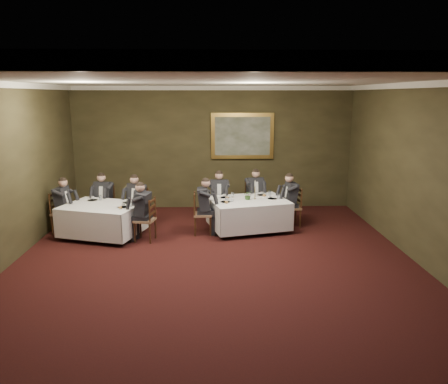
{
  "coord_description": "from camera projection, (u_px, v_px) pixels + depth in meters",
  "views": [
    {
      "loc": [
        -0.07,
        -7.57,
        3.25
      ],
      "look_at": [
        0.22,
        1.85,
        1.15
      ],
      "focal_mm": 35.0,
      "sensor_mm": 36.0,
      "label": 1
    }
  ],
  "objects": [
    {
      "name": "chair_main_backright",
      "position": [
        254.0,
        208.0,
        11.71
      ],
      "size": [
        0.52,
        0.51,
        1.0
      ],
      "rotation": [
        0.0,
        0.0,
        3.36
      ],
      "color": "brown",
      "rests_on": "ground"
    },
    {
      "name": "chair_sec_endleft",
      "position": [
        62.0,
        221.0,
        10.48
      ],
      "size": [
        0.48,
        0.5,
        1.0
      ],
      "rotation": [
        0.0,
        0.0,
        -1.72
      ],
      "color": "brown",
      "rests_on": "ground"
    },
    {
      "name": "diner_sec_endright",
      "position": [
        145.0,
        219.0,
        9.86
      ],
      "size": [
        0.55,
        0.49,
        1.35
      ],
      "rotation": [
        0.0,
        0.0,
        1.36
      ],
      "color": "black",
      "rests_on": "chair_sec_endright"
    },
    {
      "name": "chair_main_endleft",
      "position": [
        202.0,
        222.0,
        10.39
      ],
      "size": [
        0.42,
        0.44,
        1.0
      ],
      "rotation": [
        0.0,
        0.0,
        -1.56
      ],
      "color": "brown",
      "rests_on": "ground"
    },
    {
      "name": "chair_main_endright",
      "position": [
        292.0,
        215.0,
        11.01
      ],
      "size": [
        0.47,
        0.48,
        1.0
      ],
      "rotation": [
        0.0,
        0.0,
        1.68
      ],
      "color": "brown",
      "rests_on": "ground"
    },
    {
      "name": "back_wall",
      "position": [
        213.0,
        148.0,
        12.59
      ],
      "size": [
        8.0,
        0.1,
        3.5
      ],
      "primitive_type": "cube",
      "color": "#2F2A17",
      "rests_on": "ground"
    },
    {
      "name": "chair_sec_backleft",
      "position": [
        105.0,
        214.0,
        11.15
      ],
      "size": [
        0.52,
        0.51,
        1.0
      ],
      "rotation": [
        0.0,
        0.0,
        2.92
      ],
      "color": "brown",
      "rests_on": "ground"
    },
    {
      "name": "table_main",
      "position": [
        248.0,
        212.0,
        10.66
      ],
      "size": [
        2.11,
        1.79,
        0.67
      ],
      "rotation": [
        0.0,
        0.0,
        0.25
      ],
      "color": "black",
      "rests_on": "ground"
    },
    {
      "name": "diner_sec_backleft",
      "position": [
        104.0,
        205.0,
        11.09
      ],
      "size": [
        0.5,
        0.56,
        1.35
      ],
      "rotation": [
        0.0,
        0.0,
        2.92
      ],
      "color": "black",
      "rests_on": "chair_sec_backleft"
    },
    {
      "name": "ground",
      "position": [
        215.0,
        274.0,
        8.09
      ],
      "size": [
        10.0,
        10.0,
        0.0
      ],
      "primitive_type": "plane",
      "color": "black",
      "rests_on": "ground"
    },
    {
      "name": "chair_sec_backright",
      "position": [
        138.0,
        216.0,
        10.9
      ],
      "size": [
        0.59,
        0.58,
        1.0
      ],
      "rotation": [
        0.0,
        0.0,
        2.64
      ],
      "color": "brown",
      "rests_on": "ground"
    },
    {
      "name": "place_setting_table_second",
      "position": [
        95.0,
        199.0,
        10.57
      ],
      "size": [
        0.33,
        0.31,
        0.14
      ],
      "color": "white",
      "rests_on": "table_second"
    },
    {
      "name": "table_second",
      "position": [
        102.0,
        218.0,
        10.16
      ],
      "size": [
        2.04,
        1.77,
        0.67
      ],
      "rotation": [
        0.0,
        0.0,
        -0.31
      ],
      "color": "black",
      "rests_on": "ground"
    },
    {
      "name": "crown_molding",
      "position": [
        214.0,
        83.0,
        7.35
      ],
      "size": [
        8.0,
        10.0,
        0.12
      ],
      "color": "white",
      "rests_on": "back_wall"
    },
    {
      "name": "ceiling",
      "position": [
        214.0,
        80.0,
        7.33
      ],
      "size": [
        8.0,
        10.0,
        0.1
      ],
      "primitive_type": "cube",
      "color": "silver",
      "rests_on": "back_wall"
    },
    {
      "name": "painting",
      "position": [
        242.0,
        136.0,
        12.48
      ],
      "size": [
        1.8,
        0.09,
        1.31
      ],
      "color": "tan",
      "rests_on": "back_wall"
    },
    {
      "name": "diner_sec_endleft",
      "position": [
        62.0,
        212.0,
        10.43
      ],
      "size": [
        0.53,
        0.47,
        1.35
      ],
      "rotation": [
        0.0,
        0.0,
        -1.72
      ],
      "color": "black",
      "rests_on": "chair_sec_endleft"
    },
    {
      "name": "diner_main_endright",
      "position": [
        291.0,
        206.0,
        10.96
      ],
      "size": [
        0.52,
        0.45,
        1.35
      ],
      "rotation": [
        0.0,
        0.0,
        1.68
      ],
      "color": "black",
      "rests_on": "chair_main_endright"
    },
    {
      "name": "diner_main_endleft",
      "position": [
        203.0,
        213.0,
        10.34
      ],
      "size": [
        0.48,
        0.42,
        1.35
      ],
      "rotation": [
        0.0,
        0.0,
        -1.56
      ],
      "color": "black",
      "rests_on": "chair_main_endleft"
    },
    {
      "name": "centerpiece",
      "position": [
        248.0,
        195.0,
        10.58
      ],
      "size": [
        0.22,
        0.2,
        0.24
      ],
      "primitive_type": "imported",
      "rotation": [
        0.0,
        0.0,
        -0.03
      ],
      "color": "#2D5926",
      "rests_on": "table_main"
    },
    {
      "name": "right_wall",
      "position": [
        437.0,
        180.0,
        7.83
      ],
      "size": [
        0.1,
        10.0,
        3.5
      ],
      "primitive_type": "cube",
      "color": "#2F2A17",
      "rests_on": "ground"
    },
    {
      "name": "chair_sec_endright",
      "position": [
        146.0,
        229.0,
        9.91
      ],
      "size": [
        0.5,
        0.52,
        1.0
      ],
      "rotation": [
        0.0,
        0.0,
        1.36
      ],
      "color": "brown",
      "rests_on": "ground"
    },
    {
      "name": "diner_main_backright",
      "position": [
        254.0,
        200.0,
        11.65
      ],
      "size": [
        0.49,
        0.56,
        1.35
      ],
      "rotation": [
        0.0,
        0.0,
        3.36
      ],
      "color": "black",
      "rests_on": "chair_main_backright"
    },
    {
      "name": "front_wall",
      "position": [
        222.0,
        331.0,
        2.84
      ],
      "size": [
        8.0,
        0.1,
        3.5
      ],
      "primitive_type": "cube",
      "color": "#2F2A17",
      "rests_on": "ground"
    },
    {
      "name": "diner_sec_backright",
      "position": [
        138.0,
        208.0,
        10.84
      ],
      "size": [
        0.58,
        0.61,
        1.35
      ],
      "rotation": [
        0.0,
        0.0,
        2.64
      ],
      "color": "black",
      "rests_on": "chair_sec_backright"
    },
    {
      "name": "candlestick",
      "position": [
        255.0,
        192.0,
        10.63
      ],
      "size": [
        0.07,
        0.07,
        0.47
      ],
      "color": "#AF9135",
      "rests_on": "table_main"
    },
    {
      "name": "chair_main_backleft",
      "position": [
        219.0,
        211.0,
        11.45
      ],
      "size": [
        0.45,
        0.43,
        1.0
      ],
      "rotation": [
        0.0,
        0.0,
        3.17
      ],
      "color": "brown",
      "rests_on": "ground"
    },
    {
      "name": "diner_main_backleft",
      "position": [
        219.0,
        202.0,
        11.39
      ],
      "size": [
        0.43,
        0.49,
        1.35
      ],
      "rotation": [
        0.0,
        0.0,
        3.17
      ],
      "color": "black",
      "rests_on": "chair_main_backleft"
    },
    {
      "name": "place_setting_table_main",
      "position": [
        227.0,
        196.0,
        10.84
      ],
      "size": [
        0.33,
        0.31,
        0.14
      ],
      "color": "white",
      "rests_on": "table_main"
    }
  ]
}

